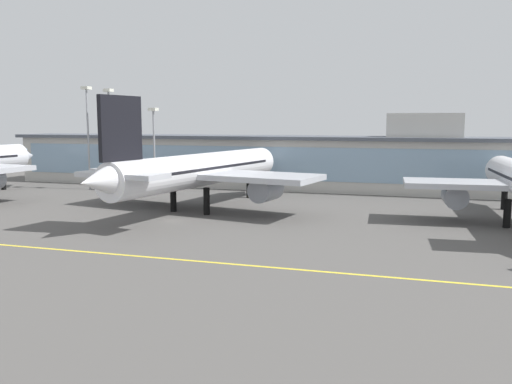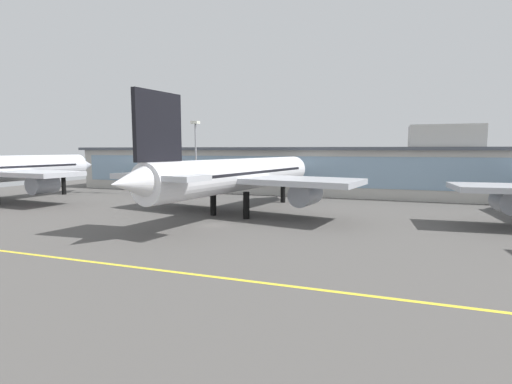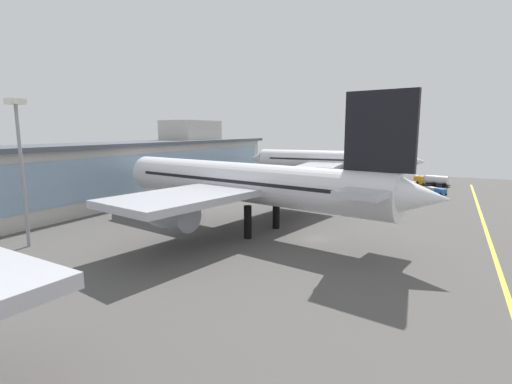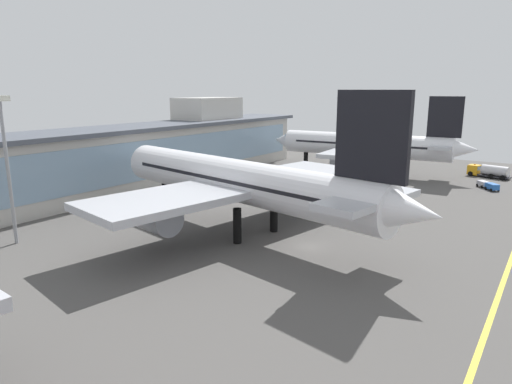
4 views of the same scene
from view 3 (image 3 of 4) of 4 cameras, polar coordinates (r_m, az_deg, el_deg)
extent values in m
plane|color=#514F4C|center=(55.29, 8.57, -6.85)|extent=(180.00, 180.00, 0.00)
cube|color=yellow|center=(53.08, 32.02, -8.85)|extent=(144.00, 0.50, 0.01)
cube|color=beige|center=(81.43, -24.31, 1.79)|extent=(127.25, 12.00, 11.74)
cube|color=#84A3BC|center=(76.77, -21.50, 2.01)|extent=(122.16, 0.20, 7.51)
cube|color=#4C515B|center=(80.96, -24.61, 6.19)|extent=(130.25, 14.00, 0.80)
cube|color=beige|center=(110.10, -9.56, 8.80)|extent=(16.00, 10.00, 6.00)
cylinder|color=black|center=(54.32, -1.23, -4.47)|extent=(1.10, 1.10, 4.70)
cylinder|color=black|center=(59.84, 3.00, -3.21)|extent=(1.10, 1.10, 4.70)
cylinder|color=black|center=(71.74, -13.03, -1.36)|extent=(1.10, 1.10, 4.70)
cylinder|color=silver|center=(58.42, -1.96, 1.47)|extent=(14.42, 47.26, 5.88)
cone|color=silver|center=(76.86, -16.69, 2.94)|extent=(6.46, 6.23, 5.58)
cone|color=silver|center=(46.70, 23.05, -0.65)|extent=(6.10, 7.27, 5.00)
cube|color=#84A3BC|center=(73.85, -15.07, 3.57)|extent=(5.09, 4.85, 1.76)
cube|color=black|center=(58.36, -1.97, 1.90)|extent=(13.10, 39.88, 0.47)
cube|color=#B7BAC1|center=(58.52, -1.96, 0.76)|extent=(44.94, 19.11, 0.94)
cylinder|color=#999EA8|center=(51.52, -12.08, -3.22)|extent=(5.17, 6.76, 4.11)
cylinder|color=#999EA8|center=(69.56, 3.36, 0.15)|extent=(5.17, 6.76, 4.11)
cube|color=black|center=(47.54, 17.85, 8.53)|extent=(2.25, 8.44, 9.40)
cube|color=#B7BAC1|center=(48.04, 17.46, 0.45)|extent=(14.67, 7.65, 0.75)
cylinder|color=black|center=(105.50, 12.01, 1.88)|extent=(1.10, 1.10, 4.37)
cylinder|color=black|center=(111.90, 12.64, 2.27)|extent=(1.10, 1.10, 4.37)
cylinder|color=black|center=(113.30, 3.26, 2.56)|extent=(1.10, 1.10, 4.37)
cylinder|color=white|center=(108.84, 10.78, 4.60)|extent=(8.37, 39.77, 5.46)
cone|color=white|center=(115.12, 0.28, 5.00)|extent=(5.54, 5.29, 5.19)
cone|color=white|center=(106.52, 22.28, 4.20)|extent=(5.07, 6.33, 4.64)
cube|color=#84A3BC|center=(113.88, 1.78, 5.43)|extent=(4.37, 4.12, 1.64)
cube|color=black|center=(108.81, 10.79, 4.81)|extent=(7.96, 33.48, 0.44)
cube|color=#B7BAC1|center=(108.90, 10.77, 4.24)|extent=(37.39, 12.17, 0.87)
cylinder|color=#999EA8|center=(99.42, 8.70, 2.59)|extent=(4.19, 5.40, 3.82)
cylinder|color=#999EA8|center=(119.42, 11.09, 3.61)|extent=(4.19, 5.40, 3.82)
cube|color=black|center=(106.34, 20.18, 7.93)|extent=(1.18, 7.13, 8.74)
cube|color=#B7BAC1|center=(106.60, 19.99, 4.56)|extent=(12.06, 5.20, 0.70)
cylinder|color=black|center=(116.26, 22.66, 1.22)|extent=(0.55, 1.14, 1.10)
cylinder|color=black|center=(118.72, 23.04, 1.35)|extent=(0.55, 1.14, 1.10)
cylinder|color=black|center=(115.01, 24.79, 1.00)|extent=(0.55, 1.14, 1.10)
cylinder|color=black|center=(117.50, 25.13, 1.14)|extent=(0.55, 1.14, 1.10)
cylinder|color=black|center=(114.38, 26.01, 0.88)|extent=(0.55, 1.14, 1.10)
cylinder|color=black|center=(116.89, 26.32, 1.02)|extent=(0.55, 1.14, 1.10)
cube|color=#2D2D33|center=(116.31, 24.88, 1.03)|extent=(4.02, 7.90, 0.30)
cube|color=orange|center=(117.31, 23.00, 1.68)|extent=(3.07, 2.88, 2.20)
cube|color=#84A3BC|center=(117.25, 23.02, 1.92)|extent=(2.99, 2.94, 0.88)
cylinder|color=silver|center=(116.02, 25.18, 1.64)|extent=(3.52, 5.96, 2.30)
cube|color=orange|center=(117.17, 23.04, 2.27)|extent=(0.30, 0.40, 0.20)
cylinder|color=black|center=(101.47, 26.26, -0.22)|extent=(0.59, 0.54, 0.60)
cylinder|color=black|center=(100.53, 25.60, -0.25)|extent=(0.59, 0.54, 0.60)
cylinder|color=black|center=(102.87, 25.63, -0.06)|extent=(0.59, 0.54, 0.60)
cylinder|color=black|center=(101.94, 24.97, -0.09)|extent=(0.59, 0.54, 0.60)
cube|color=#235BB2|center=(101.62, 25.63, 0.15)|extent=(2.96, 2.82, 1.10)
cylinder|color=black|center=(103.91, 25.17, 0.06)|extent=(0.58, 0.52, 0.60)
cylinder|color=black|center=(102.99, 24.51, 0.03)|extent=(0.58, 0.52, 0.60)
cylinder|color=black|center=(105.22, 24.61, 0.20)|extent=(0.58, 0.52, 0.60)
cylinder|color=black|center=(104.31, 23.95, 0.17)|extent=(0.58, 0.52, 0.60)
cube|color=#A8A8B2|center=(104.03, 24.58, 0.38)|extent=(2.80, 2.69, 1.00)
cube|color=#2D2D33|center=(102.92, 25.07, 0.07)|extent=(0.52, 0.46, 0.08)
cylinder|color=gray|center=(57.74, -31.24, 1.86)|extent=(0.44, 0.44, 18.30)
cube|color=silver|center=(57.53, -32.03, 11.28)|extent=(1.80, 1.80, 0.70)
camera|label=1|loc=(108.05, 61.75, 4.83)|focal=37.82mm
camera|label=2|loc=(85.12, 52.62, 3.41)|focal=26.65mm
camera|label=4|loc=(10.11, 112.93, 23.70)|focal=31.75mm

